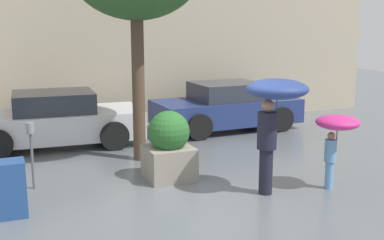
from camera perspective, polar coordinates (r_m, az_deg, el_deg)
ground_plane at (r=8.54m, az=-0.06°, el=-9.23°), size 40.00×40.00×0.00m
building_facade at (r=14.23m, az=-10.18°, el=11.16°), size 18.00×0.30×6.00m
planter_box at (r=9.41m, az=-2.75°, el=-3.18°), size 0.90×0.88×1.35m
person_adult at (r=8.47m, az=9.75°, el=2.01°), size 1.09×1.09×2.07m
person_child at (r=9.08m, az=16.73°, el=-1.00°), size 0.79×0.79×1.38m
parked_car_near at (r=12.43m, az=-15.97°, el=-0.06°), size 4.34×2.21×1.36m
parked_car_far at (r=13.88m, az=4.08°, el=1.50°), size 4.18×2.14×1.36m
parking_meter at (r=9.22m, az=-18.54°, el=-2.43°), size 0.14×0.14×1.25m
newspaper_box at (r=8.16m, az=-20.82°, el=-7.63°), size 0.50×0.44×0.90m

